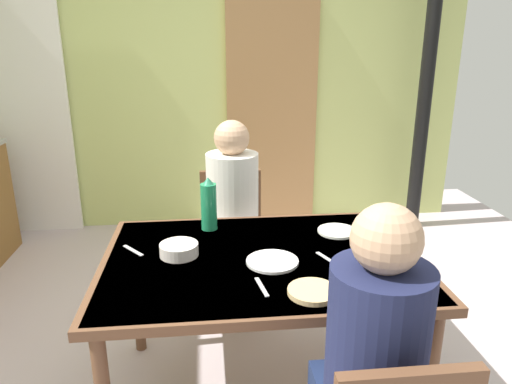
{
  "coord_description": "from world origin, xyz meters",
  "views": [
    {
      "loc": [
        0.0,
        -2.05,
        1.63
      ],
      "look_at": [
        0.22,
        -0.04,
        0.98
      ],
      "focal_mm": 33.04,
      "sensor_mm": 36.0,
      "label": 1
    }
  ],
  "objects_px": {
    "dining_table": "(260,271)",
    "person_far_diner": "(232,196)",
    "water_bottle_green_near": "(208,205)",
    "chair_far_diner": "(232,233)",
    "serving_bowl_center": "(179,250)",
    "person_near_diner": "(374,342)"
  },
  "relations": [
    {
      "from": "dining_table",
      "to": "person_far_diner",
      "type": "distance_m",
      "value": 0.73
    },
    {
      "from": "person_far_diner",
      "to": "water_bottle_green_near",
      "type": "xyz_separation_m",
      "value": [
        -0.14,
        -0.37,
        0.08
      ]
    },
    {
      "from": "chair_far_diner",
      "to": "water_bottle_green_near",
      "type": "bearing_deg",
      "value": 74.41
    },
    {
      "from": "dining_table",
      "to": "chair_far_diner",
      "type": "distance_m",
      "value": 0.87
    },
    {
      "from": "person_far_diner",
      "to": "serving_bowl_center",
      "type": "xyz_separation_m",
      "value": [
        -0.28,
        -0.66,
        -0.02
      ]
    },
    {
      "from": "person_far_diner",
      "to": "serving_bowl_center",
      "type": "height_order",
      "value": "person_far_diner"
    },
    {
      "from": "dining_table",
      "to": "person_far_diner",
      "type": "xyz_separation_m",
      "value": [
        -0.08,
        0.71,
        0.12
      ]
    },
    {
      "from": "person_far_diner",
      "to": "water_bottle_green_near",
      "type": "bearing_deg",
      "value": 69.03
    },
    {
      "from": "person_far_diner",
      "to": "dining_table",
      "type": "bearing_deg",
      "value": 96.19
    },
    {
      "from": "dining_table",
      "to": "chair_far_diner",
      "type": "xyz_separation_m",
      "value": [
        -0.08,
        0.85,
        -0.17
      ]
    },
    {
      "from": "chair_far_diner",
      "to": "water_bottle_green_near",
      "type": "height_order",
      "value": "water_bottle_green_near"
    },
    {
      "from": "dining_table",
      "to": "person_near_diner",
      "type": "height_order",
      "value": "person_near_diner"
    },
    {
      "from": "chair_far_diner",
      "to": "serving_bowl_center",
      "type": "relative_size",
      "value": 5.12
    },
    {
      "from": "dining_table",
      "to": "serving_bowl_center",
      "type": "relative_size",
      "value": 8.08
    },
    {
      "from": "chair_far_diner",
      "to": "water_bottle_green_near",
      "type": "distance_m",
      "value": 0.63
    },
    {
      "from": "dining_table",
      "to": "serving_bowl_center",
      "type": "xyz_separation_m",
      "value": [
        -0.35,
        0.05,
        0.1
      ]
    },
    {
      "from": "dining_table",
      "to": "water_bottle_green_near",
      "type": "bearing_deg",
      "value": 122.06
    },
    {
      "from": "chair_far_diner",
      "to": "person_far_diner",
      "type": "relative_size",
      "value": 1.13
    },
    {
      "from": "dining_table",
      "to": "person_far_diner",
      "type": "height_order",
      "value": "person_far_diner"
    },
    {
      "from": "serving_bowl_center",
      "to": "chair_far_diner",
      "type": "bearing_deg",
      "value": 70.9
    },
    {
      "from": "person_near_diner",
      "to": "person_far_diner",
      "type": "height_order",
      "value": "same"
    },
    {
      "from": "water_bottle_green_near",
      "to": "serving_bowl_center",
      "type": "relative_size",
      "value": 1.59
    }
  ]
}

